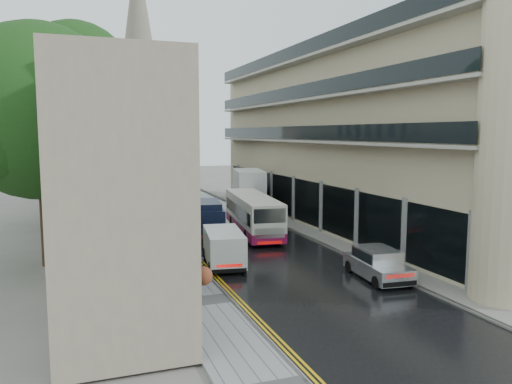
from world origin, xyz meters
TOP-DOWN VIEW (x-y plane):
  - road at (0.00, 27.50)m, footprint 9.00×85.00m
  - left_sidewalk at (-5.85, 27.50)m, footprint 2.70×85.00m
  - right_sidewalk at (5.40, 27.50)m, footprint 1.80×85.00m
  - old_shop_row at (-9.45, 30.00)m, footprint 4.50×56.00m
  - modern_block at (10.30, 26.00)m, footprint 8.00×40.00m
  - church_spire at (0.50, 82.00)m, footprint 6.40×6.40m
  - tree_near at (-12.50, 20.00)m, footprint 10.56×10.56m
  - tree_far at (-12.20, 33.00)m, footprint 9.24×9.24m
  - cream_bus at (0.02, 21.86)m, footprint 3.65×10.57m
  - white_lorry at (2.57, 31.57)m, footprint 3.89×8.17m
  - silver_hatchback at (2.58, 9.98)m, footprint 2.26×4.45m
  - white_van at (-4.25, 15.16)m, footprint 2.63×4.77m
  - navy_van at (-3.46, 22.63)m, footprint 3.04×5.69m
  - pedestrian at (-6.22, 17.82)m, footprint 0.70×0.56m
  - lamp_post_near at (-5.46, 19.02)m, footprint 0.93×0.46m
  - lamp_post_far at (-5.43, 34.07)m, footprint 0.90×0.44m

SIDE VIEW (x-z plane):
  - road at x=0.00m, z-range 0.00..0.02m
  - left_sidewalk at x=-5.85m, z-range 0.00..0.12m
  - right_sidewalk at x=5.40m, z-range 0.00..0.12m
  - silver_hatchback at x=2.58m, z-range 0.02..1.63m
  - pedestrian at x=-6.22m, z-range 0.12..1.78m
  - white_van at x=-4.25m, z-range 0.02..2.07m
  - navy_van at x=-3.46m, z-range 0.02..2.78m
  - cream_bus at x=0.02m, z-range 0.02..2.84m
  - white_lorry at x=2.57m, z-range 0.02..4.14m
  - lamp_post_far at x=-5.43m, z-range 0.12..7.95m
  - lamp_post_near at x=-5.46m, z-range 0.12..8.21m
  - old_shop_row at x=-9.45m, z-range 0.00..12.00m
  - tree_far at x=-12.20m, z-range 0.00..12.46m
  - tree_near at x=-12.50m, z-range 0.00..13.89m
  - modern_block at x=10.30m, z-range 0.00..14.00m
  - church_spire at x=0.50m, z-range 0.00..40.00m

